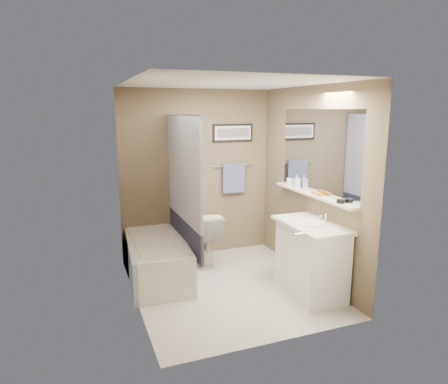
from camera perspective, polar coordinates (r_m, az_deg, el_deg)
name	(u,v)px	position (r m, az deg, el deg)	size (l,w,h in m)	color
ground	(228,287)	(4.98, 0.63, -13.39)	(2.50, 2.50, 0.00)	beige
ceiling	(229,85)	(4.52, 0.70, 15.08)	(2.20, 2.50, 0.04)	white
wall_back	(197,174)	(5.75, -3.85, 2.53)	(2.20, 0.04, 2.40)	brown
wall_front	(280,216)	(3.52, 8.06, -3.46)	(2.20, 0.04, 2.40)	brown
wall_left	(134,197)	(4.33, -12.73, -0.76)	(0.04, 2.50, 2.40)	brown
wall_right	(309,184)	(5.10, 12.04, 1.11)	(0.04, 2.50, 2.40)	brown
tile_surround	(127,205)	(4.86, -13.63, -1.88)	(0.02, 1.55, 2.00)	#C7B896
curtain_rod	(182,115)	(4.86, -5.99, 10.89)	(0.02, 0.02, 1.55)	silver
curtain_upper	(183,169)	(4.92, -5.83, 3.29)	(0.03, 1.45, 1.28)	silver
curtain_lower	(185,233)	(5.10, -5.64, -5.86)	(0.03, 1.45, 0.36)	#262948
mirror	(318,152)	(4.92, 13.29, 5.63)	(0.02, 1.60, 1.00)	silver
shelf	(312,195)	(4.97, 12.49, -0.36)	(0.12, 1.60, 0.03)	silver
towel_bar	(233,166)	(5.90, 1.30, 3.78)	(0.02, 0.02, 0.60)	silver
towel	(233,178)	(5.91, 1.37, 2.02)	(0.34, 0.05, 0.44)	#8493C1
art_frame	(233,133)	(5.87, 1.26, 8.44)	(0.62, 0.03, 0.26)	black
art_mat	(233,133)	(5.86, 1.31, 8.43)	(0.56, 0.00, 0.20)	white
art_image	(233,133)	(5.86, 1.32, 8.43)	(0.50, 0.00, 0.13)	#595959
door	(333,232)	(3.85, 15.27, -5.52)	(0.80, 0.02, 2.00)	silver
door_handle	(299,234)	(3.72, 10.66, -5.95)	(0.02, 0.02, 0.10)	silver
bathtub	(157,259)	(5.22, -9.59, -9.40)	(0.70, 1.50, 0.50)	silver
tub_rim	(156,240)	(5.13, -9.69, -6.79)	(0.56, 1.36, 0.02)	silver
toilet	(202,237)	(5.61, -3.17, -6.44)	(0.41, 0.73, 0.74)	white
vanity	(311,260)	(4.82, 12.28, -9.41)	(0.50, 0.90, 0.80)	white
countertop	(312,225)	(4.68, 12.40, -4.63)	(0.54, 0.96, 0.04)	white
sink_basin	(311,223)	(4.67, 12.31, -4.31)	(0.34, 0.34, 0.01)	white
faucet_spout	(326,218)	(4.77, 14.36, -3.55)	(0.02, 0.02, 0.10)	white
faucet_knob	(321,217)	(4.85, 13.67, -3.50)	(0.05, 0.05, 0.05)	white
candle_bowl_near	(341,201)	(4.52, 16.32, -1.28)	(0.09, 0.09, 0.04)	black
hair_brush_front	(317,193)	(4.88, 13.13, -0.15)	(0.04, 0.04, 0.22)	orange
pink_comb	(303,190)	(5.13, 11.28, 0.29)	(0.03, 0.16, 0.01)	pink
glass_jar	(290,182)	(5.41, 9.34, 1.45)	(0.08, 0.08, 0.10)	white
soap_bottle	(297,182)	(5.26, 10.32, 1.47)	(0.07, 0.08, 0.16)	#999999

